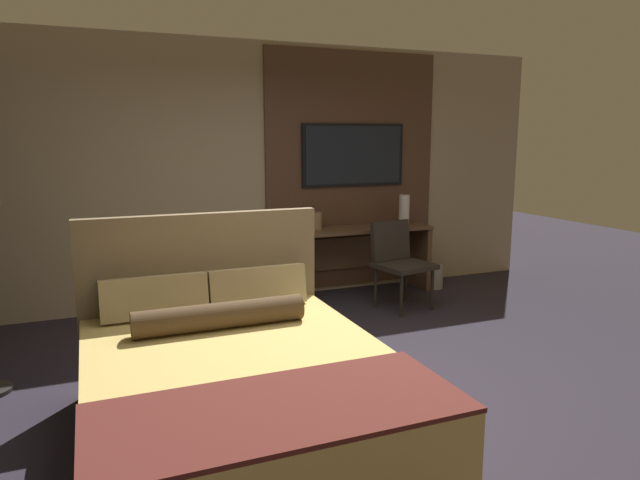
{
  "coord_description": "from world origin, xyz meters",
  "views": [
    {
      "loc": [
        -1.68,
        -3.46,
        1.78
      ],
      "look_at": [
        0.13,
        0.94,
        0.93
      ],
      "focal_mm": 32.0,
      "sensor_mm": 36.0,
      "label": 1
    }
  ],
  "objects_px": {
    "bed": "(238,390)",
    "desk_chair": "(398,256)",
    "tv": "(354,155)",
    "vase_tall": "(404,210)",
    "vase_short": "(315,221)",
    "desk": "(360,249)",
    "waste_bin": "(434,277)"
  },
  "relations": [
    {
      "from": "desk",
      "to": "desk_chair",
      "type": "xyz_separation_m",
      "value": [
        0.12,
        -0.65,
        0.03
      ]
    },
    {
      "from": "tv",
      "to": "vase_short",
      "type": "relative_size",
      "value": 6.62
    },
    {
      "from": "bed",
      "to": "vase_tall",
      "type": "distance_m",
      "value": 3.83
    },
    {
      "from": "desk_chair",
      "to": "vase_tall",
      "type": "xyz_separation_m",
      "value": [
        0.41,
        0.59,
        0.4
      ]
    },
    {
      "from": "desk",
      "to": "desk_chair",
      "type": "distance_m",
      "value": 0.66
    },
    {
      "from": "desk",
      "to": "waste_bin",
      "type": "relative_size",
      "value": 5.72
    },
    {
      "from": "desk",
      "to": "desk_chair",
      "type": "height_order",
      "value": "desk_chair"
    },
    {
      "from": "tv",
      "to": "vase_tall",
      "type": "bearing_deg",
      "value": -26.14
    },
    {
      "from": "desk_chair",
      "to": "waste_bin",
      "type": "distance_m",
      "value": 1.02
    },
    {
      "from": "tv",
      "to": "vase_short",
      "type": "xyz_separation_m",
      "value": [
        -0.54,
        -0.16,
        -0.71
      ]
    },
    {
      "from": "vase_tall",
      "to": "waste_bin",
      "type": "bearing_deg",
      "value": -12.99
    },
    {
      "from": "desk_chair",
      "to": "vase_tall",
      "type": "relative_size",
      "value": 2.59
    },
    {
      "from": "desk_chair",
      "to": "vase_short",
      "type": "bearing_deg",
      "value": 121.98
    },
    {
      "from": "desk_chair",
      "to": "tv",
      "type": "bearing_deg",
      "value": 86.38
    },
    {
      "from": "desk_chair",
      "to": "bed",
      "type": "bearing_deg",
      "value": -149.3
    },
    {
      "from": "desk",
      "to": "vase_short",
      "type": "xyz_separation_m",
      "value": [
        -0.54,
        0.04,
        0.36
      ]
    },
    {
      "from": "bed",
      "to": "waste_bin",
      "type": "xyz_separation_m",
      "value": [
        3.05,
        2.58,
        -0.2
      ]
    },
    {
      "from": "bed",
      "to": "desk",
      "type": "bearing_deg",
      "value": 51.87
    },
    {
      "from": "desk",
      "to": "vase_tall",
      "type": "distance_m",
      "value": 0.69
    },
    {
      "from": "waste_bin",
      "to": "desk",
      "type": "bearing_deg",
      "value": 170.89
    },
    {
      "from": "waste_bin",
      "to": "tv",
      "type": "bearing_deg",
      "value": 159.08
    },
    {
      "from": "vase_tall",
      "to": "waste_bin",
      "type": "relative_size",
      "value": 1.26
    },
    {
      "from": "bed",
      "to": "desk_chair",
      "type": "bearing_deg",
      "value": 42.57
    },
    {
      "from": "vase_tall",
      "to": "desk_chair",
      "type": "bearing_deg",
      "value": -124.86
    },
    {
      "from": "bed",
      "to": "vase_short",
      "type": "bearing_deg",
      "value": 59.98
    },
    {
      "from": "bed",
      "to": "tv",
      "type": "bearing_deg",
      "value": 53.85
    },
    {
      "from": "desk",
      "to": "waste_bin",
      "type": "bearing_deg",
      "value": -9.11
    },
    {
      "from": "desk",
      "to": "tv",
      "type": "relative_size",
      "value": 1.26
    },
    {
      "from": "vase_tall",
      "to": "vase_short",
      "type": "relative_size",
      "value": 1.84
    },
    {
      "from": "vase_short",
      "to": "desk",
      "type": "bearing_deg",
      "value": -4.56
    },
    {
      "from": "tv",
      "to": "vase_short",
      "type": "bearing_deg",
      "value": -163.47
    },
    {
      "from": "bed",
      "to": "vase_short",
      "type": "distance_m",
      "value": 3.24
    }
  ]
}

